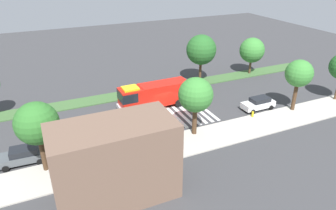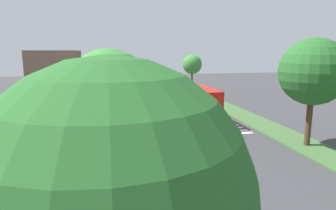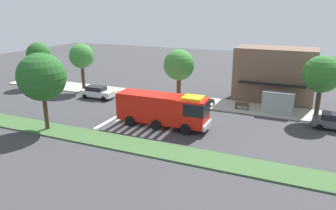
# 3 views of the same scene
# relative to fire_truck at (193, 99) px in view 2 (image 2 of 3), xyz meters

# --- Properties ---
(ground_plane) EXTENTS (120.00, 120.00, 0.00)m
(ground_plane) POSITION_rel_fire_truck_xyz_m (-1.09, 1.66, -1.97)
(ground_plane) COLOR #38383A
(sidewalk) EXTENTS (60.00, 4.71, 0.14)m
(sidewalk) POSITION_rel_fire_truck_xyz_m (-1.09, 9.74, -1.90)
(sidewalk) COLOR #ADA89E
(sidewalk) RESTS_ON ground_plane
(median_strip) EXTENTS (60.00, 3.00, 0.14)m
(median_strip) POSITION_rel_fire_truck_xyz_m (-1.09, -5.56, -1.90)
(median_strip) COLOR #3D6033
(median_strip) RESTS_ON ground_plane
(crosswalk) EXTENTS (7.65, 10.30, 0.01)m
(crosswalk) POSITION_rel_fire_truck_xyz_m (-2.74, 1.66, -1.97)
(crosswalk) COLOR silver
(crosswalk) RESTS_ON ground_plane
(fire_truck) EXTENTS (9.71, 2.93, 3.56)m
(fire_truck) POSITION_rel_fire_truck_xyz_m (0.00, 0.00, 0.00)
(fire_truck) COLOR red
(fire_truck) RESTS_ON ground_plane
(parked_car_west) EXTENTS (4.57, 2.01, 1.66)m
(parked_car_west) POSITION_rel_fire_truck_xyz_m (-12.85, 6.18, -1.11)
(parked_car_west) COLOR silver
(parked_car_west) RESTS_ON ground_plane
(parked_car_mid) EXTENTS (4.75, 2.28, 1.66)m
(parked_car_mid) POSITION_rel_fire_truck_xyz_m (16.19, 6.19, -1.11)
(parked_car_mid) COLOR #474C51
(parked_car_mid) RESTS_ON ground_plane
(bus_stop_shelter) EXTENTS (3.50, 1.40, 2.46)m
(bus_stop_shelter) POSITION_rel_fire_truck_xyz_m (10.20, 8.70, -0.08)
(bus_stop_shelter) COLOR #4C4C51
(bus_stop_shelter) RESTS_ON sidewalk
(bench_near_shelter) EXTENTS (1.60, 0.50, 0.90)m
(bench_near_shelter) POSITION_rel_fire_truck_xyz_m (6.20, 8.73, -1.38)
(bench_near_shelter) COLOR #4C3823
(bench_near_shelter) RESTS_ON sidewalk
(bench_west_of_shelter) EXTENTS (1.60, 0.50, 0.90)m
(bench_west_of_shelter) POSITION_rel_fire_truck_xyz_m (2.00, 8.73, -1.38)
(bench_west_of_shelter) COLOR #2D472D
(bench_west_of_shelter) RESTS_ON sidewalk
(street_lamp) EXTENTS (0.36, 0.36, 5.36)m
(street_lamp) POSITION_rel_fire_truck_xyz_m (14.23, 7.98, 1.39)
(street_lamp) COLOR #2D2D30
(street_lamp) RESTS_ON sidewalk
(storefront_building) EXTENTS (9.92, 5.76, 6.96)m
(storefront_building) POSITION_rel_fire_truck_xyz_m (9.00, 14.57, 1.51)
(storefront_building) COLOR brown
(storefront_building) RESTS_ON ground_plane
(sidewalk_tree_far_west) EXTENTS (3.60, 3.60, 6.67)m
(sidewalk_tree_far_west) POSITION_rel_fire_truck_xyz_m (-24.80, 8.38, 3.01)
(sidewalk_tree_far_west) COLOR #513823
(sidewalk_tree_far_west) RESTS_ON sidewalk
(sidewalk_tree_west) EXTENTS (3.48, 3.48, 6.83)m
(sidewalk_tree_west) POSITION_rel_fire_truck_xyz_m (-16.79, 8.38, 3.19)
(sidewalk_tree_west) COLOR #47301E
(sidewalk_tree_west) RESTS_ON sidewalk
(sidewalk_tree_center) EXTENTS (3.86, 3.86, 6.78)m
(sidewalk_tree_center) POSITION_rel_fire_truck_xyz_m (-1.87, 8.38, 2.97)
(sidewalk_tree_center) COLOR #47301E
(sidewalk_tree_center) RESTS_ON sidewalk
(sidewalk_tree_east) EXTENTS (3.94, 3.94, 6.99)m
(sidewalk_tree_east) POSITION_rel_fire_truck_xyz_m (14.31, 8.38, 3.15)
(sidewalk_tree_east) COLOR #47301E
(sidewalk_tree_east) RESTS_ON sidewalk
(median_tree_west) EXTENTS (4.68, 4.68, 7.66)m
(median_tree_west) POSITION_rel_fire_truck_xyz_m (-10.57, -5.56, 3.47)
(median_tree_west) COLOR #47301E
(median_tree_west) RESTS_ON median_strip
(median_tree_center) EXTENTS (3.30, 3.30, 6.20)m
(median_tree_center) POSITION_rel_fire_truck_xyz_m (19.40, -5.56, 2.70)
(median_tree_center) COLOR #513823
(median_tree_center) RESTS_ON median_strip
(fire_hydrant) EXTENTS (0.28, 0.28, 0.70)m
(fire_hydrant) POSITION_rel_fire_truck_xyz_m (-10.60, 7.88, -1.48)
(fire_hydrant) COLOR gold
(fire_hydrant) RESTS_ON sidewalk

